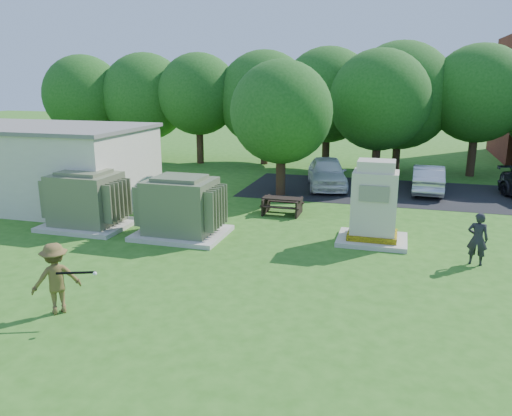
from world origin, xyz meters
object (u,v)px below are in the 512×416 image
(car_silver_a, at_px, (428,179))
(car_white, at_px, (327,172))
(transformer_right, at_px, (181,208))
(batter, at_px, (56,278))
(picnic_table, at_px, (282,204))
(transformer_left, at_px, (86,201))
(generator_cabinet, at_px, (374,207))
(person_by_generator, at_px, (478,239))

(car_silver_a, bearing_deg, car_white, 4.55)
(car_white, bearing_deg, transformer_right, -123.94)
(batter, bearing_deg, picnic_table, -151.47)
(transformer_left, relative_size, batter, 1.80)
(generator_cabinet, xyz_separation_m, person_by_generator, (3.00, -1.26, -0.41))
(transformer_right, xyz_separation_m, car_white, (3.62, 9.17, -0.22))
(picnic_table, relative_size, batter, 0.93)
(picnic_table, height_order, batter, batter)
(picnic_table, relative_size, car_white, 0.35)
(picnic_table, xyz_separation_m, batter, (-2.96, -9.84, 0.42))
(picnic_table, bearing_deg, person_by_generator, -30.08)
(car_silver_a, bearing_deg, batter, 62.34)
(batter, xyz_separation_m, car_white, (3.91, 15.32, -0.08))
(person_by_generator, height_order, car_silver_a, person_by_generator)
(batter, bearing_deg, car_white, -149.06)
(picnic_table, bearing_deg, generator_cabinet, -35.34)
(transformer_left, distance_m, generator_cabinet, 10.09)
(picnic_table, distance_m, car_white, 5.57)
(car_white, bearing_deg, person_by_generator, -70.97)
(transformer_left, distance_m, person_by_generator, 13.03)
(car_white, relative_size, car_silver_a, 1.11)
(generator_cabinet, bearing_deg, transformer_left, -173.75)
(batter, height_order, person_by_generator, batter)
(picnic_table, bearing_deg, batter, -106.74)
(generator_cabinet, distance_m, picnic_table, 4.55)
(transformer_left, distance_m, transformer_right, 3.70)
(picnic_table, distance_m, person_by_generator, 7.70)
(transformer_left, xyz_separation_m, transformer_right, (3.70, 0.00, 0.00))
(transformer_right, relative_size, batter, 1.80)
(generator_cabinet, height_order, car_silver_a, generator_cabinet)
(transformer_right, bearing_deg, batter, -92.71)
(generator_cabinet, distance_m, person_by_generator, 3.28)
(transformer_right, xyz_separation_m, picnic_table, (2.67, 3.69, -0.55))
(batter, xyz_separation_m, car_silver_a, (8.65, 15.58, -0.18))
(transformer_left, xyz_separation_m, batter, (3.41, -6.15, -0.14))
(car_white, bearing_deg, picnic_table, -112.25)
(transformer_left, relative_size, person_by_generator, 1.93)
(transformer_right, bearing_deg, generator_cabinet, 9.85)
(transformer_left, height_order, generator_cabinet, generator_cabinet)
(transformer_right, distance_m, batter, 6.16)
(picnic_table, xyz_separation_m, person_by_generator, (6.66, -3.85, 0.36))
(person_by_generator, relative_size, car_white, 0.35)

